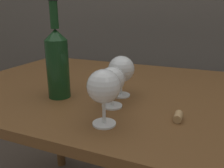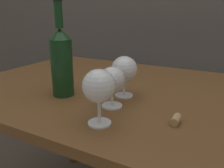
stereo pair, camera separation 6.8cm
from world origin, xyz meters
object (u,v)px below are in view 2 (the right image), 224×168
wine_glass_merlot (124,70)px  wine_bottle (62,61)px  cork (176,120)px  wine_glass_chardonnay (112,81)px  wine_glass_port (99,87)px

wine_glass_merlot → wine_bottle: wine_bottle is taller
cork → wine_glass_chardonnay: bearing=174.5°
wine_glass_port → wine_glass_chardonnay: 0.12m
wine_glass_port → cork: 0.22m
wine_glass_merlot → wine_bottle: bearing=-155.2°
wine_glass_port → wine_bottle: size_ratio=0.46×
wine_bottle → wine_glass_merlot: bearing=24.8°
wine_glass_chardonnay → wine_bottle: 0.20m
wine_glass_chardonnay → wine_glass_merlot: bearing=94.3°
wine_glass_chardonnay → wine_glass_merlot: size_ratio=0.90×
wine_bottle → cork: size_ratio=7.67×
wine_glass_port → wine_bottle: wine_bottle is taller
wine_glass_chardonnay → wine_glass_merlot: 0.10m
wine_bottle → wine_glass_chardonnay: bearing=-3.1°
wine_glass_chardonnay → wine_bottle: bearing=176.9°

